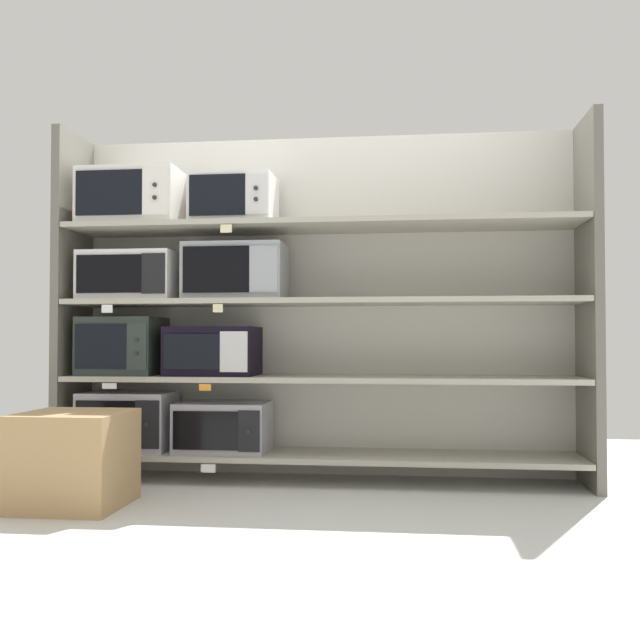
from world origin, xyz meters
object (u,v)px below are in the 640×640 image
Objects in this scene: microwave_5 at (236,272)px; shipping_carton at (74,459)px; microwave_0 at (128,421)px; microwave_2 at (122,346)px; microwave_4 at (131,276)px; microwave_7 at (234,200)px; microwave_6 at (134,199)px; microwave_1 at (223,427)px; microwave_3 at (213,351)px.

shipping_carton is (-0.61, -0.74, -0.97)m from microwave_5.
microwave_5 reaches higher than microwave_0.
microwave_5 reaches higher than microwave_2.
microwave_7 is at bearing -0.03° from microwave_4.
microwave_4 is 0.46m from microwave_6.
microwave_6 reaches higher than shipping_carton.
microwave_7 is (0.63, -0.00, 1.28)m from microwave_0.
microwave_1 is (0.57, 0.00, -0.03)m from microwave_0.
microwave_7 is at bearing -0.27° from microwave_1.
microwave_7 is at bearing -0.02° from microwave_2.
microwave_2 reaches higher than microwave_3.
microwave_6 is (-0.48, -0.00, 0.89)m from microwave_3.
microwave_3 is 1.01m from microwave_6.
microwave_2 is 0.78× the size of microwave_5.
microwave_0 is 1.30m from microwave_6.
microwave_4 is (0.02, 0.00, 0.84)m from microwave_0.
microwave_0 is 0.94× the size of microwave_4.
microwave_0 is 0.44m from microwave_2.
microwave_1 is at bearing 53.76° from shipping_carton.
microwave_6 reaches higher than microwave_3.
microwave_4 is at bearing -179.97° from microwave_3.
microwave_3 is at bearing 0.03° from microwave_2.
microwave_3 is 0.66m from microwave_4.
microwave_0 is 0.65m from microwave_3.
microwave_6 reaches higher than microwave_2.
microwave_4 is (-0.49, -0.00, 0.44)m from microwave_3.
microwave_6 reaches higher than microwave_4.
microwave_4 is at bearing 179.97° from microwave_7.
microwave_3 is (0.55, 0.00, -0.03)m from microwave_2.
microwave_0 is 0.91× the size of microwave_5.
microwave_0 is at bearing 179.93° from microwave_6.
microwave_3 is 1.02m from shipping_carton.
microwave_5 is 1.17× the size of shipping_carton.
microwave_5 is 1.00× the size of microwave_6.
microwave_0 is at bearing 179.98° from microwave_7.
microwave_4 is 0.62m from microwave_5.
microwave_4 is at bearing -180.00° from microwave_1.
microwave_3 is (0.51, 0.00, 0.41)m from microwave_0.
microwave_3 is at bearing 179.74° from microwave_7.
microwave_3 is 0.92× the size of microwave_4.
microwave_1 is at bearing 0.00° from microwave_4.
microwave_1 is at bearing 0.01° from microwave_6.
microwave_0 is at bearing 180.00° from microwave_5.
microwave_2 is 0.80m from microwave_5.
microwave_7 is (0.12, -0.00, 0.87)m from microwave_3.
microwave_5 is 0.75m from microwave_6.
microwave_5 reaches higher than microwave_4.
microwave_4 is at bearing 179.99° from microwave_5.
microwave_1 is at bearing 179.88° from microwave_5.
shipping_carton is at bearing -129.08° from microwave_7.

